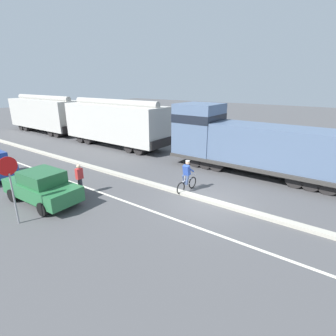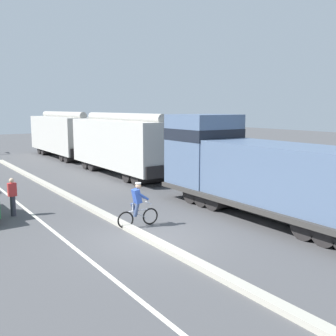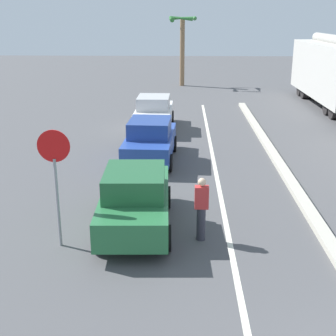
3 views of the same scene
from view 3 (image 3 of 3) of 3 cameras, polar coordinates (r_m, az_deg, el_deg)
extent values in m
cube|color=#B2AD9E|center=(12.50, 18.51, -7.72)|extent=(0.36, 36.00, 0.16)
cube|color=silver|center=(12.07, 7.37, -8.22)|extent=(0.14, 36.00, 0.01)
cube|color=#B6B3AB|center=(30.27, 19.79, 11.12)|extent=(2.90, 10.40, 3.10)
cube|color=black|center=(35.42, 17.08, 10.31)|extent=(2.61, 0.10, 0.70)
cylinder|color=black|center=(34.08, 17.62, 9.12)|extent=(2.46, 0.90, 0.90)
cylinder|color=black|center=(33.03, 18.11, 8.81)|extent=(2.46, 0.90, 0.90)
cube|color=#286B3D|center=(12.23, -3.97, -4.31)|extent=(1.85, 4.26, 0.70)
cube|color=#225B34|center=(11.85, -4.08, -1.68)|extent=(1.57, 1.95, 0.60)
cube|color=#1E232D|center=(12.81, -3.78, -0.37)|extent=(1.43, 0.17, 0.51)
cylinder|color=black|center=(13.63, -6.98, -3.55)|extent=(0.24, 0.65, 0.64)
cylinder|color=black|center=(13.53, -0.16, -3.57)|extent=(0.24, 0.65, 0.64)
cylinder|color=black|center=(11.28, -8.50, -8.46)|extent=(0.24, 0.65, 0.64)
cylinder|color=black|center=(11.16, -0.18, -8.55)|extent=(0.24, 0.65, 0.64)
cube|color=#28479E|center=(17.85, -2.16, 3.02)|extent=(1.86, 4.26, 0.70)
cube|color=navy|center=(17.54, -2.24, 4.94)|extent=(1.57, 1.96, 0.60)
cube|color=#1E232D|center=(18.52, -1.89, 5.50)|extent=(1.43, 0.18, 0.51)
cylinder|color=black|center=(19.28, -4.11, 3.07)|extent=(0.24, 0.65, 0.64)
cylinder|color=black|center=(19.12, 0.69, 2.98)|extent=(0.24, 0.65, 0.64)
cylinder|color=black|center=(16.82, -5.36, 0.75)|extent=(0.24, 0.65, 0.64)
cylinder|color=black|center=(16.63, 0.13, 0.63)|extent=(0.24, 0.65, 0.64)
cube|color=silver|center=(22.95, -1.72, 6.46)|extent=(1.74, 4.22, 0.70)
cube|color=beige|center=(22.68, -1.77, 7.99)|extent=(1.52, 1.92, 0.60)
cube|color=#1E232D|center=(23.67, -1.58, 8.30)|extent=(1.43, 0.14, 0.51)
cylinder|color=black|center=(24.36, -3.39, 6.29)|extent=(0.23, 0.64, 0.64)
cylinder|color=black|center=(24.25, 0.43, 6.26)|extent=(0.23, 0.64, 0.64)
cylinder|color=black|center=(21.84, -4.09, 4.87)|extent=(0.23, 0.64, 0.64)
cylinder|color=black|center=(21.71, 0.17, 4.84)|extent=(0.23, 0.64, 0.64)
cylinder|color=gray|center=(11.37, -13.29, -4.22)|extent=(0.07, 0.07, 2.20)
cylinder|color=red|center=(10.94, -13.79, 2.61)|extent=(0.76, 0.03, 0.76)
cylinder|color=white|center=(10.96, -13.77, 2.64)|extent=(0.48, 0.02, 0.48)
cylinder|color=#846647|center=(37.22, 1.75, 13.85)|extent=(0.36, 0.36, 5.03)
cone|color=#2D7033|center=(37.08, 3.25, 17.78)|extent=(0.39, 1.82, 0.37)
cone|color=#2D7033|center=(38.00, 1.60, 17.81)|extent=(1.83, 0.57, 0.34)
cone|color=#2D7033|center=(36.99, 0.34, 17.81)|extent=(0.59, 1.86, 0.61)
cone|color=#2D7033|center=(36.22, 1.54, 17.80)|extent=(1.84, 0.60, 0.41)
cylinder|color=#33333D|center=(11.66, 4.05, -6.79)|extent=(0.22, 0.22, 0.85)
cube|color=red|center=(11.38, 4.12, -3.58)|extent=(0.34, 0.22, 0.56)
sphere|color=beige|center=(11.24, 4.17, -1.73)|extent=(0.20, 0.20, 0.20)
camera|label=1|loc=(7.09, -93.61, 1.26)|focal=28.00mm
camera|label=2|loc=(7.22, -149.33, -22.43)|focal=42.00mm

